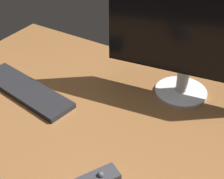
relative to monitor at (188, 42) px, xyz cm
name	(u,v)px	position (x,y,z in cm)	size (l,w,h in cm)	color
desk	(99,112)	(-21.30, -24.44, -22.97)	(140.00, 84.00, 2.00)	brown
monitor	(188,42)	(0.00, 0.00, 0.00)	(58.08, 19.60, 40.21)	silver
keyboard	(26,90)	(-50.88, -30.30, -20.98)	(42.97, 11.71, 1.99)	black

